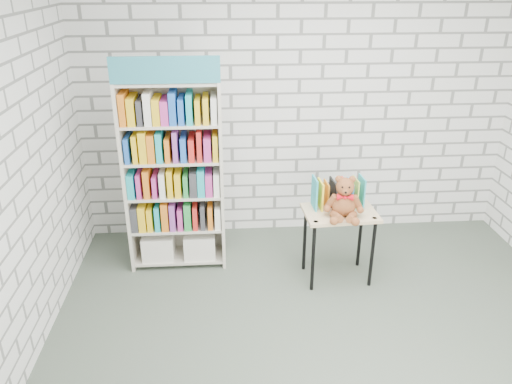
{
  "coord_description": "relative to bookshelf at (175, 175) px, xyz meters",
  "views": [
    {
      "loc": [
        -0.8,
        -3.02,
        2.7
      ],
      "look_at": [
        -0.52,
        0.95,
        0.92
      ],
      "focal_mm": 35.0,
      "sensor_mm": 36.0,
      "label": 1
    }
  ],
  "objects": [
    {
      "name": "room_shell",
      "position": [
        1.26,
        -1.36,
        0.85
      ],
      "size": [
        4.52,
        4.02,
        2.81
      ],
      "color": "silver",
      "rests_on": "ground"
    },
    {
      "name": "table_books",
      "position": [
        1.5,
        -0.29,
        -0.1
      ],
      "size": [
        0.46,
        0.22,
        0.27
      ],
      "color": "teal",
      "rests_on": "display_table"
    },
    {
      "name": "display_table",
      "position": [
        1.5,
        -0.4,
        -0.34
      ],
      "size": [
        0.67,
        0.49,
        0.7
      ],
      "color": "#D4AE7F",
      "rests_on": "ground"
    },
    {
      "name": "bookshelf",
      "position": [
        0.0,
        0.0,
        0.0
      ],
      "size": [
        0.92,
        0.36,
        2.06
      ],
      "color": "beige",
      "rests_on": "ground"
    },
    {
      "name": "teddy_bear",
      "position": [
        1.51,
        -0.5,
        -0.09
      ],
      "size": [
        0.35,
        0.33,
        0.38
      ],
      "color": "brown",
      "rests_on": "display_table"
    },
    {
      "name": "ground",
      "position": [
        1.26,
        -1.36,
        -0.94
      ],
      "size": [
        4.5,
        4.5,
        0.0
      ],
      "primitive_type": "plane",
      "color": "#465144",
      "rests_on": "ground"
    }
  ]
}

